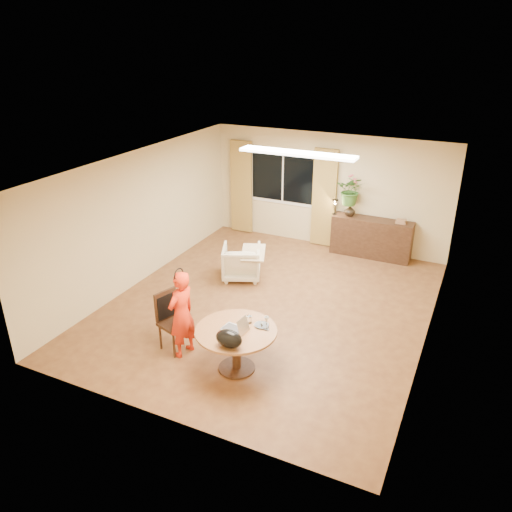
{
  "coord_description": "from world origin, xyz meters",
  "views": [
    {
      "loc": [
        3.19,
        -7.31,
        4.56
      ],
      "look_at": [
        -0.17,
        -0.2,
        1.04
      ],
      "focal_mm": 35.0,
      "sensor_mm": 36.0,
      "label": 1
    }
  ],
  "objects_px": {
    "dining_table": "(236,338)",
    "dining_chair": "(175,322)",
    "child": "(182,314)",
    "sideboard": "(371,238)",
    "armchair": "(242,262)"
  },
  "relations": [
    {
      "from": "dining_table",
      "to": "sideboard",
      "type": "xyz_separation_m",
      "value": [
        0.8,
        4.93,
        -0.1
      ]
    },
    {
      "from": "armchair",
      "to": "dining_table",
      "type": "bearing_deg",
      "value": 92.17
    },
    {
      "from": "dining_chair",
      "to": "sideboard",
      "type": "bearing_deg",
      "value": 86.82
    },
    {
      "from": "armchair",
      "to": "dining_chair",
      "type": "bearing_deg",
      "value": 71.06
    },
    {
      "from": "dining_table",
      "to": "child",
      "type": "distance_m",
      "value": 0.94
    },
    {
      "from": "dining_chair",
      "to": "armchair",
      "type": "relative_size",
      "value": 1.26
    },
    {
      "from": "dining_table",
      "to": "child",
      "type": "bearing_deg",
      "value": 179.97
    },
    {
      "from": "dining_table",
      "to": "dining_chair",
      "type": "distance_m",
      "value": 1.1
    },
    {
      "from": "dining_table",
      "to": "child",
      "type": "height_order",
      "value": "child"
    },
    {
      "from": "child",
      "to": "sideboard",
      "type": "xyz_separation_m",
      "value": [
        1.73,
        4.93,
        -0.26
      ]
    },
    {
      "from": "dining_table",
      "to": "armchair",
      "type": "bearing_deg",
      "value": 115.44
    },
    {
      "from": "sideboard",
      "to": "dining_chair",
      "type": "bearing_deg",
      "value": -111.29
    },
    {
      "from": "dining_table",
      "to": "armchair",
      "type": "relative_size",
      "value": 1.56
    },
    {
      "from": "child",
      "to": "armchair",
      "type": "distance_m",
      "value": 2.79
    },
    {
      "from": "dining_table",
      "to": "dining_chair",
      "type": "height_order",
      "value": "dining_chair"
    }
  ]
}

